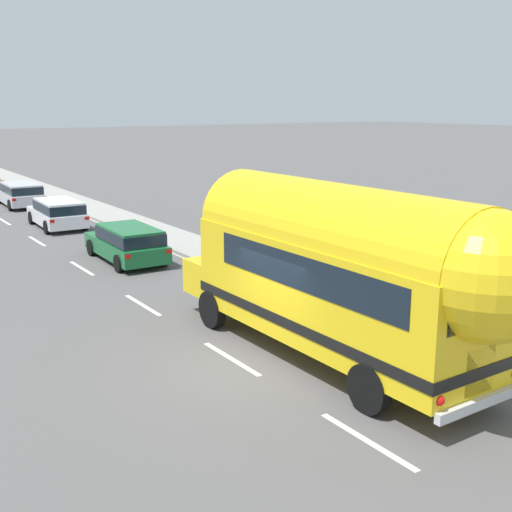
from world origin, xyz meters
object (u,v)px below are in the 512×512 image
Objects in this scene: painted_bus at (347,267)px; car_second at (58,212)px; car_third at (21,193)px; car_lead at (128,241)px.

painted_bus reaches higher than car_second.
car_second is 0.94× the size of car_third.
painted_bus is at bearing -89.50° from car_second.
car_third is (0.11, 28.29, -1.51)m from painted_bus.
car_lead and car_second have the same top height.
painted_bus reaches higher than car_third.
car_lead is 16.21m from car_third.
car_lead is 1.01× the size of car_second.
car_second is (-0.06, 8.29, 0.01)m from car_lead.
car_lead is 8.29m from car_second.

